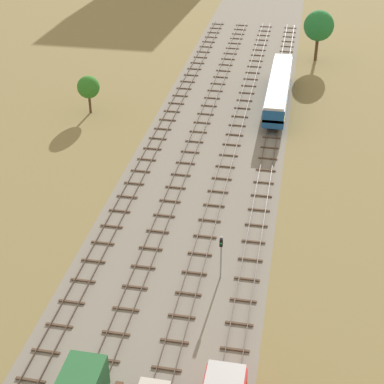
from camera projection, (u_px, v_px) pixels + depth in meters
name	position (u px, v px, depth m)	size (l,w,h in m)	color
ground_plane	(202.00, 175.00, 73.89)	(480.00, 480.00, 0.00)	olive
ballast_bed	(202.00, 175.00, 73.89)	(18.89, 176.00, 0.01)	gray
track_far_left	(144.00, 165.00, 75.83)	(2.40, 126.00, 0.29)	#47382D
track_left	(183.00, 168.00, 75.05)	(2.40, 126.00, 0.29)	#47382D
track_centre_left	(224.00, 172.00, 74.27)	(2.40, 126.00, 0.29)	#47382D
track_centre	(265.00, 176.00, 73.49)	(2.40, 126.00, 0.29)	#47382D
passenger_coach_centre_midfar	(279.00, 88.00, 90.64)	(2.96, 22.00, 3.80)	#194C8C
signal_post_nearest	(221.00, 252.00, 55.92)	(0.28, 0.47, 4.60)	gray
lineside_tree_0	(319.00, 26.00, 105.61)	(5.17, 5.17, 8.70)	#4C331E
lineside_tree_1	(88.00, 87.00, 87.43)	(3.21, 3.21, 5.56)	#4C331E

